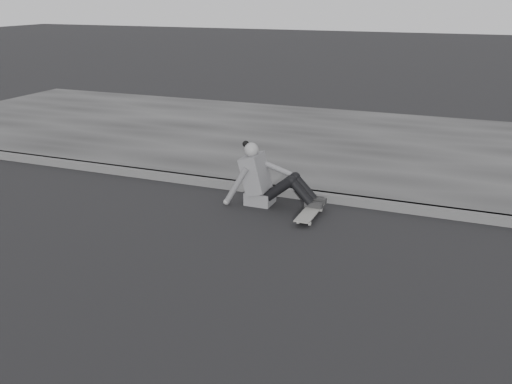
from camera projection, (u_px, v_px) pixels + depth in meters
ground at (491, 327)px, 5.01m from camera, size 80.00×80.00×0.00m
curb at (494, 219)px, 7.25m from camera, size 24.00×0.16×0.12m
sidewalk at (495, 158)px, 9.89m from camera, size 24.00×6.00×0.12m
skateboard at (310, 212)px, 7.43m from camera, size 0.20×0.78×0.09m
seated_woman at (264, 179)px, 7.81m from camera, size 1.38×0.46×0.88m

